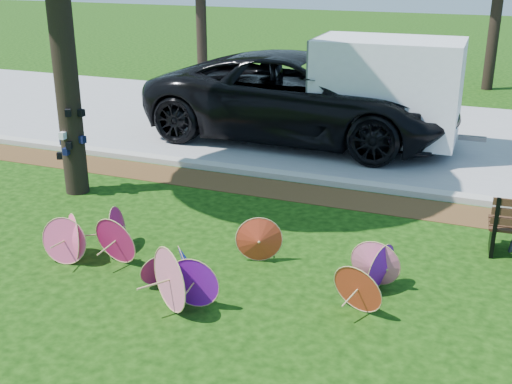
% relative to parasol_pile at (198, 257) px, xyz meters
% --- Properties ---
extents(ground, '(90.00, 90.00, 0.00)m').
position_rel_parasol_pile_xyz_m(ground, '(-0.18, -0.65, -0.36)').
color(ground, black).
rests_on(ground, ground).
extents(mulch_strip, '(90.00, 1.00, 0.01)m').
position_rel_parasol_pile_xyz_m(mulch_strip, '(-0.18, 3.85, -0.36)').
color(mulch_strip, '#472D16').
rests_on(mulch_strip, ground).
extents(curb, '(90.00, 0.30, 0.12)m').
position_rel_parasol_pile_xyz_m(curb, '(-0.18, 4.55, -0.30)').
color(curb, '#B7B5AD').
rests_on(curb, ground).
extents(street, '(90.00, 8.00, 0.01)m').
position_rel_parasol_pile_xyz_m(street, '(-0.18, 8.70, -0.36)').
color(street, gray).
rests_on(street, ground).
extents(parasol_pile, '(5.12, 2.13, 0.88)m').
position_rel_parasol_pile_xyz_m(parasol_pile, '(0.00, 0.00, 0.00)').
color(parasol_pile, '#BB195A').
rests_on(parasol_pile, ground).
extents(black_van, '(7.49, 3.52, 2.07)m').
position_rel_parasol_pile_xyz_m(black_van, '(-0.93, 7.51, 0.67)').
color(black_van, black).
rests_on(black_van, ground).
extents(cargo_trailer, '(3.25, 2.11, 2.84)m').
position_rel_parasol_pile_xyz_m(cargo_trailer, '(1.14, 7.36, 1.06)').
color(cargo_trailer, white).
rests_on(cargo_trailer, ground).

